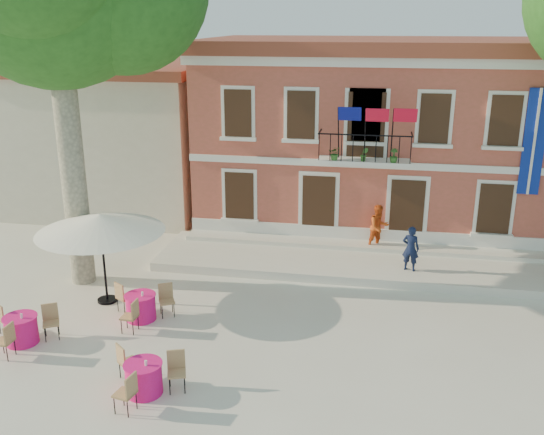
{
  "coord_description": "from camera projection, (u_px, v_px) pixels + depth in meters",
  "views": [
    {
      "loc": [
        2.58,
        -15.39,
        8.23
      ],
      "look_at": [
        -0.9,
        3.5,
        1.93
      ],
      "focal_mm": 40.0,
      "sensor_mm": 36.0,
      "label": 1
    }
  ],
  "objects": [
    {
      "name": "patio_umbrella",
      "position": [
        100.0,
        223.0,
        17.79
      ],
      "size": [
        3.77,
        3.77,
        2.8
      ],
      "color": "black",
      "rests_on": "ground"
    },
    {
      "name": "terrace",
      "position": [
        358.0,
        263.0,
        21.11
      ],
      "size": [
        14.0,
        3.4,
        0.3
      ],
      "primitive_type": "cube",
      "color": "silver",
      "rests_on": "ground"
    },
    {
      "name": "cafe_table_2",
      "position": [
        21.0,
        328.0,
        16.05
      ],
      "size": [
        1.87,
        1.64,
        0.95
      ],
      "color": "#EE1690",
      "rests_on": "ground"
    },
    {
      "name": "pedestrian_navy",
      "position": [
        411.0,
        248.0,
        19.88
      ],
      "size": [
        0.63,
        0.48,
        1.53
      ],
      "primitive_type": "imported",
      "rotation": [
        0.0,
        0.0,
        2.91
      ],
      "color": "#0F1733",
      "rests_on": "terrace"
    },
    {
      "name": "ground",
      "position": [
        281.0,
        320.0,
        17.39
      ],
      "size": [
        90.0,
        90.0,
        0.0
      ],
      "primitive_type": "plane",
      "color": "beige",
      "rests_on": "ground"
    },
    {
      "name": "cafe_table_0",
      "position": [
        141.0,
        306.0,
        17.32
      ],
      "size": [
        1.87,
        1.65,
        0.95
      ],
      "color": "#EE1690",
      "rests_on": "ground"
    },
    {
      "name": "pedestrian_orange",
      "position": [
        379.0,
        227.0,
        21.72
      ],
      "size": [
        1.01,
        0.96,
        1.65
      ],
      "primitive_type": "imported",
      "rotation": [
        0.0,
        0.0,
        0.57
      ],
      "color": "#CB4B17",
      "rests_on": "terrace"
    },
    {
      "name": "neighbor_west",
      "position": [
        120.0,
        132.0,
        28.3
      ],
      "size": [
        9.4,
        9.4,
        6.4
      ],
      "color": "beige",
      "rests_on": "ground"
    },
    {
      "name": "cafe_table_1",
      "position": [
        144.0,
        377.0,
        13.88
      ],
      "size": [
        1.84,
        1.77,
        0.95
      ],
      "color": "#EE1690",
      "rests_on": "ground"
    },
    {
      "name": "main_building",
      "position": [
        369.0,
        131.0,
        25.2
      ],
      "size": [
        13.5,
        9.59,
        7.5
      ],
      "color": "#BF5244",
      "rests_on": "ground"
    }
  ]
}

